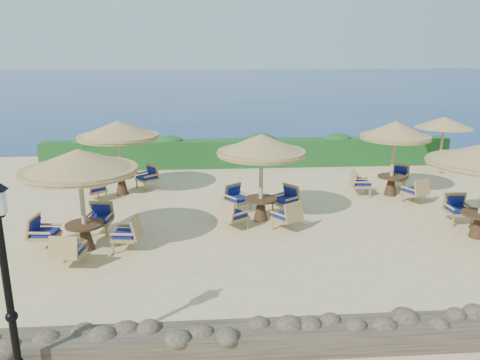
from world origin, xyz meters
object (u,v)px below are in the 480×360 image
at_px(cafe_set_3, 119,139).
at_px(cafe_set_4, 394,145).
at_px(cafe_set_1, 261,164).
at_px(cafe_set_0, 80,181).
at_px(lamp_post, 8,295).
at_px(extra_parasol, 444,123).

height_order(cafe_set_3, cafe_set_4, same).
distance_m(cafe_set_1, cafe_set_4, 5.42).
relative_size(cafe_set_0, cafe_set_3, 1.02).
relative_size(cafe_set_3, cafe_set_4, 1.03).
relative_size(lamp_post, cafe_set_4, 1.20).
height_order(extra_parasol, cafe_set_0, cafe_set_0).
xyz_separation_m(extra_parasol, cafe_set_3, (-12.74, -1.94, -0.15)).
height_order(cafe_set_1, cafe_set_4, same).
xyz_separation_m(lamp_post, cafe_set_1, (4.51, 7.00, 0.23)).
xyz_separation_m(cafe_set_0, cafe_set_4, (9.69, 4.07, -0.04)).
bearing_deg(extra_parasol, cafe_set_0, -152.07).
relative_size(cafe_set_0, cafe_set_4, 1.05).
bearing_deg(cafe_set_1, lamp_post, -122.80).
bearing_deg(lamp_post, extra_parasol, 43.60).
xyz_separation_m(cafe_set_0, cafe_set_1, (4.76, 1.81, -0.07)).
height_order(extra_parasol, cafe_set_4, cafe_set_4).
xyz_separation_m(lamp_post, cafe_set_4, (9.44, 9.25, 0.26)).
height_order(extra_parasol, cafe_set_1, cafe_set_1).
bearing_deg(extra_parasol, cafe_set_4, -138.99).
relative_size(cafe_set_0, cafe_set_1, 1.09).
relative_size(lamp_post, cafe_set_1, 1.24).
relative_size(lamp_post, extra_parasol, 1.38).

